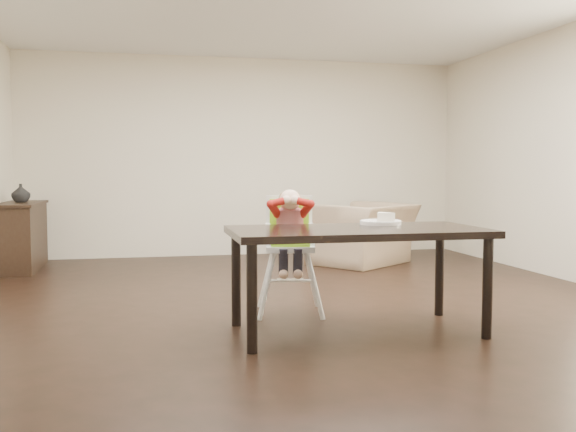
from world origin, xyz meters
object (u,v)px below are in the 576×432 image
(dining_table, at_px, (357,239))
(armchair, at_px, (363,223))
(high_chair, at_px, (290,226))
(sideboard, at_px, (22,236))

(dining_table, distance_m, armchair, 3.43)
(armchair, bearing_deg, dining_table, 33.40)
(high_chair, relative_size, armchair, 0.87)
(high_chair, bearing_deg, sideboard, 141.42)
(sideboard, bearing_deg, dining_table, -51.49)
(high_chair, bearing_deg, armchair, 69.30)
(high_chair, height_order, sideboard, high_chair)
(dining_table, bearing_deg, armchair, 70.25)
(armchair, bearing_deg, high_chair, 22.39)
(dining_table, height_order, armchair, armchair)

